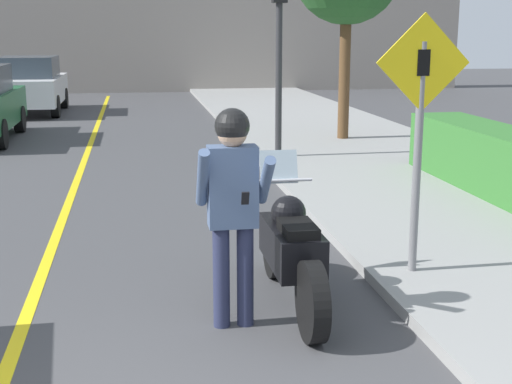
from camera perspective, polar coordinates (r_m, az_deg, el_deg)
sidewalk_curb at (r=9.13m, az=19.60°, el=-3.00°), size 4.40×44.00×0.11m
road_center_line at (r=10.00m, az=-15.07°, el=-1.67°), size 0.12×36.00×0.01m
motorcycle at (r=6.38m, az=2.84°, el=-4.66°), size 0.62×2.21×1.32m
person_biker at (r=5.75m, az=-1.87°, el=-0.15°), size 0.59×0.49×1.83m
crossing_sign at (r=6.91m, az=12.97°, el=5.63°), size 0.91×0.08×2.48m
traffic_light at (r=13.23m, az=1.88°, el=13.52°), size 0.26×0.30×3.56m
parked_car_white at (r=22.42m, az=-17.63°, el=8.19°), size 1.88×4.20×1.68m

